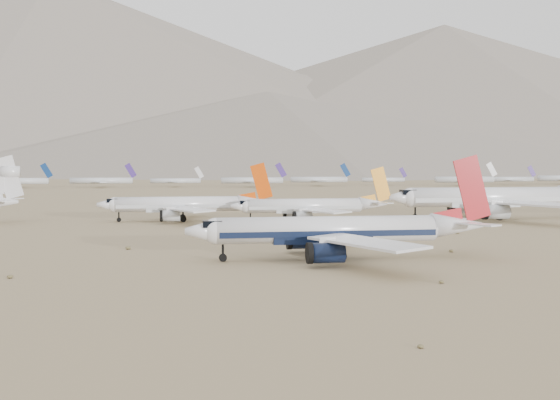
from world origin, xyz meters
TOP-DOWN VIEW (x-y plane):
  - ground at (0.00, 0.00)m, footprint 7000.00×7000.00m
  - main_airliner at (3.57, -3.64)m, footprint 47.12×46.02m
  - row2_navy_widebody at (65.05, 67.75)m, footprint 58.34×57.05m
  - row2_gold_tail at (13.48, 67.49)m, footprint 40.39×39.50m
  - row2_orange_tail at (-18.93, 73.84)m, footprint 43.27×42.33m
  - distant_storage_row at (10.99, 342.82)m, footprint 554.33×63.78m
  - mountain_range at (70.18, 1648.01)m, footprint 7354.00×3024.00m
  - foothills at (526.68, 1100.00)m, footprint 4637.50×1395.00m
  - desert_scrub at (-20.73, -21.89)m, footprint 233.60×121.67m

SIDE VIEW (x-z plane):
  - ground at x=0.00m, z-range 0.00..0.00m
  - desert_scrub at x=-20.73m, z-range -0.03..0.60m
  - row2_gold_tail at x=13.48m, z-range -3.17..11.21m
  - row2_orange_tail at x=-18.93m, z-range -3.39..12.05m
  - distant_storage_row at x=10.99m, z-range -2.89..11.61m
  - main_airliner at x=3.57m, z-range -3.74..12.89m
  - row2_navy_widebody at x=65.05m, z-range -4.58..16.17m
  - foothills at x=526.68m, z-range -10.35..144.65m
  - mountain_range at x=70.18m, z-range -44.68..425.32m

